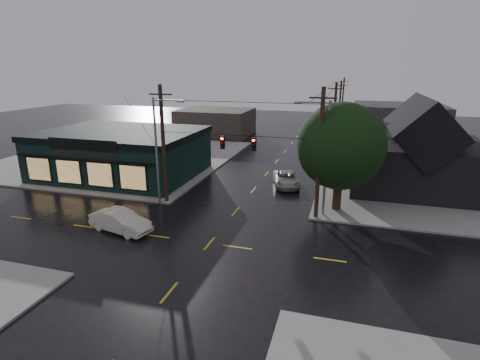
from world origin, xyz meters
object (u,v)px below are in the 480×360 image
(sedan_cream, at_px, (120,221))
(suv_silver, at_px, (286,179))
(utility_pole_ne, at_px, (315,218))
(utility_pole_nw, at_px, (167,202))
(corner_tree, at_px, (341,146))

(sedan_cream, height_order, suv_silver, sedan_cream)
(utility_pole_ne, distance_m, sedan_cream, 14.88)
(utility_pole_nw, xyz_separation_m, suv_silver, (9.33, 7.72, 0.70))
(utility_pole_ne, bearing_deg, sedan_cream, -154.25)
(utility_pole_ne, relative_size, sedan_cream, 2.11)
(utility_pole_nw, relative_size, utility_pole_ne, 1.00)
(sedan_cream, bearing_deg, utility_pole_nw, 8.59)
(utility_pole_nw, height_order, sedan_cream, utility_pole_nw)
(corner_tree, distance_m, suv_silver, 8.90)
(utility_pole_ne, height_order, sedan_cream, utility_pole_ne)
(sedan_cream, bearing_deg, corner_tree, -47.74)
(corner_tree, xyz_separation_m, utility_pole_ne, (-1.47, -2.22, -5.44))
(corner_tree, xyz_separation_m, utility_pole_nw, (-14.47, -2.22, -5.44))
(utility_pole_nw, bearing_deg, corner_tree, 8.70)
(suv_silver, bearing_deg, utility_pole_nw, -156.01)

